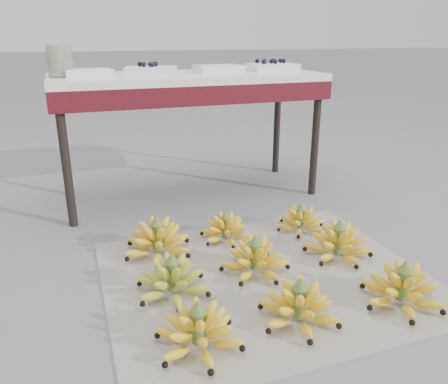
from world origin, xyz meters
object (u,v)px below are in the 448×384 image
object	(u,v)px
tray_left	(151,71)
tray_right	(218,69)
bunch_back_right	(301,221)
tray_far_left	(88,73)
newspaper_mat	(265,276)
bunch_front_center	(299,306)
glass_jar	(60,61)
bunch_mid_center	(255,259)
bunch_mid_right	(338,244)
bunch_back_center	(226,230)
bunch_front_left	(199,331)
bunch_mid_left	(173,280)
bunch_back_left	(158,241)
vendor_table	(188,88)
tray_far_right	(272,67)
bunch_front_right	(402,289)

from	to	relation	value
tray_left	tray_right	size ratio (longest dim) A/B	1.19
bunch_back_right	tray_far_left	bearing A→B (deg)	162.27
newspaper_mat	bunch_front_center	size ratio (longest dim) A/B	4.49
newspaper_mat	glass_jar	bearing A→B (deg)	122.41
tray_right	bunch_mid_center	bearing A→B (deg)	-101.40
tray_right	tray_left	bearing A→B (deg)	-174.24
bunch_mid_center	tray_right	bearing A→B (deg)	55.05
bunch_mid_right	tray_left	xyz separation A→B (m)	(-0.59, 0.97, 0.68)
bunch_mid_center	bunch_back_center	bearing A→B (deg)	67.16
bunch_front_left	tray_right	xyz separation A→B (m)	(0.55, 1.37, 0.68)
bunch_mid_right	tray_right	xyz separation A→B (m)	(-0.19, 1.01, 0.67)
bunch_mid_left	bunch_mid_center	xyz separation A→B (m)	(0.35, 0.04, -0.00)
newspaper_mat	bunch_back_left	bearing A→B (deg)	136.96
bunch_mid_left	vendor_table	world-z (taller)	vendor_table
glass_jar	newspaper_mat	bearing A→B (deg)	-57.59
newspaper_mat	glass_jar	world-z (taller)	glass_jar
bunch_front_center	tray_left	size ratio (longest dim) A/B	0.89
bunch_back_center	bunch_mid_right	bearing A→B (deg)	-54.19
bunch_mid_left	bunch_back_center	bearing A→B (deg)	32.20
bunch_front_center	bunch_mid_right	bearing A→B (deg)	41.26
bunch_back_right	vendor_table	bearing A→B (deg)	136.72
tray_far_right	tray_far_left	bearing A→B (deg)	-179.32
bunch_back_center	tray_far_right	bearing A→B (deg)	35.98
vendor_table	tray_left	world-z (taller)	tray_left
glass_jar	tray_far_right	bearing A→B (deg)	-0.25
bunch_front_left	bunch_front_center	distance (m)	0.35
bunch_back_center	tray_right	world-z (taller)	tray_right
newspaper_mat	bunch_front_left	distance (m)	0.49
bunch_back_center	tray_right	distance (m)	0.99
bunch_mid_center	tray_right	distance (m)	1.24
bunch_front_center	tray_far_right	bearing A→B (deg)	67.57
tray_far_left	tray_far_right	bearing A→B (deg)	0.68
bunch_back_left	tray_left	bearing A→B (deg)	66.50
bunch_back_left	tray_right	size ratio (longest dim) A/B	1.36
newspaper_mat	bunch_front_right	xyz separation A→B (m)	(0.38, -0.34, 0.06)
bunch_front_left	bunch_mid_right	xyz separation A→B (m)	(0.74, 0.36, 0.00)
tray_far_left	tray_far_right	world-z (taller)	tray_far_right
bunch_front_left	bunch_front_right	world-z (taller)	bunch_front_right
tray_right	tray_far_right	xyz separation A→B (m)	(0.34, -0.01, 0.00)
bunch_front_right	tray_far_right	bearing A→B (deg)	88.84
bunch_mid_right	tray_far_left	world-z (taller)	tray_far_left
bunch_back_left	bunch_back_right	bearing A→B (deg)	-11.36
bunch_front_right	bunch_mid_center	xyz separation A→B (m)	(-0.40, 0.38, -0.00)
tray_left	tray_far_right	distance (m)	0.74
bunch_mid_left	tray_far_left	bearing A→B (deg)	84.67
tray_far_right	bunch_mid_center	bearing A→B (deg)	-118.39
newspaper_mat	glass_jar	size ratio (longest dim) A/B	7.95
bunch_mid_left	glass_jar	world-z (taller)	glass_jar
bunch_mid_center	bunch_back_left	bearing A→B (deg)	115.08
bunch_front_center	bunch_back_right	xyz separation A→B (m)	(0.37, 0.64, -0.01)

